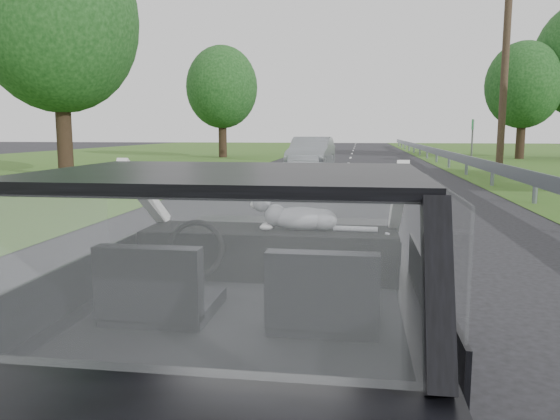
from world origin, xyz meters
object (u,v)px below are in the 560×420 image
(cat, at_px, (302,217))
(other_car, at_px, (311,154))
(subject_car, at_px, (251,301))
(highway_sign, at_px, (472,141))
(utility_pole, at_px, (505,61))

(cat, bearing_deg, other_car, 93.07)
(subject_car, relative_size, cat, 7.10)
(cat, height_order, highway_sign, highway_sign)
(other_car, bearing_deg, cat, -82.08)
(cat, xyz_separation_m, other_car, (-1.54, 18.11, -0.40))
(other_car, distance_m, highway_sign, 10.88)
(cat, distance_m, highway_sign, 26.61)
(cat, relative_size, utility_pole, 0.07)
(cat, xyz_separation_m, highway_sign, (6.02, 25.92, 0.01))
(utility_pole, bearing_deg, other_car, -172.80)
(subject_car, distance_m, other_car, 18.77)
(utility_pole, bearing_deg, subject_car, -106.86)
(other_car, height_order, utility_pole, utility_pole)
(subject_car, xyz_separation_m, other_car, (-1.34, 18.72, -0.04))
(cat, distance_m, other_car, 18.18)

